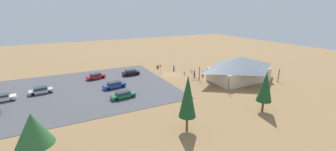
{
  "coord_description": "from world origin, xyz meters",
  "views": [
    {
      "loc": [
        25.94,
        49.12,
        16.27
      ],
      "look_at": [
        2.78,
        4.06,
        1.2
      ],
      "focal_mm": 23.27,
      "sensor_mm": 36.0,
      "label": 1
    }
  ],
  "objects": [
    {
      "name": "visitor_crossing_yard",
      "position": [
        -2.66,
        -2.92,
        0.93
      ],
      "size": [
        0.4,
        0.4,
        1.77
      ],
      "color": "#2D3347",
      "rests_on": "ground"
    },
    {
      "name": "visitor_near_lot",
      "position": [
        -6.65,
        5.29,
        0.92
      ],
      "size": [
        0.39,
        0.36,
        1.76
      ],
      "color": "#2D3347",
      "rests_on": "ground"
    },
    {
      "name": "car_blue_second_row",
      "position": [
        15.84,
        3.77,
        0.76
      ],
      "size": [
        4.96,
        2.34,
        1.43
      ],
      "color": "#1E42B2",
      "rests_on": "parking_lot_asphalt"
    },
    {
      "name": "pine_west",
      "position": [
        -3.48,
        26.63,
        4.4
      ],
      "size": [
        2.46,
        2.46,
        6.96
      ],
      "color": "brown",
      "rests_on": "ground"
    },
    {
      "name": "pine_center",
      "position": [
        29.21,
        25.17,
        4.6
      ],
      "size": [
        3.79,
        3.79,
        6.39
      ],
      "color": "brown",
      "rests_on": "ground"
    },
    {
      "name": "bicycle_orange_lone_east",
      "position": [
        -19.38,
        2.08,
        0.4
      ],
      "size": [
        0.91,
        1.55,
        0.87
      ],
      "color": "black",
      "rests_on": "ground"
    },
    {
      "name": "bicycle_silver_yard_right",
      "position": [
        -17.03,
        4.88,
        0.4
      ],
      "size": [
        1.4,
        1.07,
        0.85
      ],
      "color": "black",
      "rests_on": "ground"
    },
    {
      "name": "car_green_aisle_side",
      "position": [
        15.73,
        10.24,
        0.71
      ],
      "size": [
        4.83,
        2.13,
        1.33
      ],
      "color": "#1E6B3D",
      "rests_on": "parking_lot_asphalt"
    },
    {
      "name": "bike_pavilion",
      "position": [
        -12.15,
        12.11,
        3.35
      ],
      "size": [
        15.89,
        10.73,
        5.97
      ],
      "color": "beige",
      "rests_on": "ground"
    },
    {
      "name": "car_white_back_corner",
      "position": [
        36.37,
        1.44,
        0.72
      ],
      "size": [
        4.63,
        1.93,
        1.33
      ],
      "color": "white",
      "rests_on": "parking_lot_asphalt"
    },
    {
      "name": "car_silver_mid_lot",
      "position": [
        30.0,
        0.18,
        0.73
      ],
      "size": [
        4.49,
        2.19,
        1.37
      ],
      "color": "#BCBCC1",
      "rests_on": "parking_lot_asphalt"
    },
    {
      "name": "bicycle_black_back_row",
      "position": [
        -3.11,
        7.07,
        0.37
      ],
      "size": [
        1.35,
        1.09,
        0.8
      ],
      "color": "black",
      "rests_on": "ground"
    },
    {
      "name": "bicycle_green_yard_left",
      "position": [
        -5.99,
        1.31,
        0.38
      ],
      "size": [
        0.48,
        1.66,
        0.89
      ],
      "color": "black",
      "rests_on": "ground"
    },
    {
      "name": "pine_midwest",
      "position": [
        11.03,
        25.95,
        5.13
      ],
      "size": [
        2.4,
        2.4,
        8.14
      ],
      "color": "brown",
      "rests_on": "ground"
    },
    {
      "name": "bicycle_blue_edge_north",
      "position": [
        -20.54,
        3.4,
        0.38
      ],
      "size": [
        0.78,
        1.51,
        0.82
      ],
      "color": "black",
      "rests_on": "ground"
    },
    {
      "name": "trash_bin",
      "position": [
        0.29,
        -7.42,
        0.45
      ],
      "size": [
        0.6,
        0.6,
        0.9
      ],
      "primitive_type": "cylinder",
      "color": "brown",
      "rests_on": "ground"
    },
    {
      "name": "ground",
      "position": [
        0.0,
        0.0,
        0.0
      ],
      "size": [
        160.0,
        160.0,
        0.0
      ],
      "primitive_type": "plane",
      "color": "#937047",
      "rests_on": "ground"
    },
    {
      "name": "car_black_end_stall",
      "position": [
        9.55,
        -4.18,
        0.78
      ],
      "size": [
        4.36,
        1.98,
        1.49
      ],
      "color": "black",
      "rests_on": "parking_lot_asphalt"
    },
    {
      "name": "bicycle_red_front_row",
      "position": [
        -15.51,
        0.99,
        0.38
      ],
      "size": [
        1.75,
        0.48,
        0.81
      ],
      "color": "black",
      "rests_on": "ground"
    },
    {
      "name": "bicycle_white_near_porch",
      "position": [
        -17.8,
        1.19,
        0.39
      ],
      "size": [
        1.39,
        1.04,
        0.83
      ],
      "color": "black",
      "rests_on": "ground"
    },
    {
      "name": "lot_sign",
      "position": [
        1.55,
        -2.85,
        1.41
      ],
      "size": [
        0.56,
        0.08,
        2.2
      ],
      "color": "#99999E",
      "rests_on": "ground"
    },
    {
      "name": "car_red_by_curb",
      "position": [
        18.3,
        -5.01,
        0.75
      ],
      "size": [
        4.61,
        2.66,
        1.42
      ],
      "color": "red",
      "rests_on": "parking_lot_asphalt"
    },
    {
      "name": "bicycle_teal_near_sign",
      "position": [
        -3.36,
        1.7,
        0.35
      ],
      "size": [
        0.68,
        1.54,
        0.81
      ],
      "color": "black",
      "rests_on": "ground"
    },
    {
      "name": "visitor_by_pavilion",
      "position": [
        -4.82,
        4.24,
        0.9
      ],
      "size": [
        0.39,
        0.36,
        1.71
      ],
      "color": "#2D3347",
      "rests_on": "ground"
    },
    {
      "name": "parking_lot_asphalt",
      "position": [
        23.47,
        1.69,
        0.03
      ],
      "size": [
        39.97,
        30.08,
        0.05
      ],
      "primitive_type": "cube",
      "color": "#4C4C51",
      "rests_on": "ground"
    }
  ]
}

